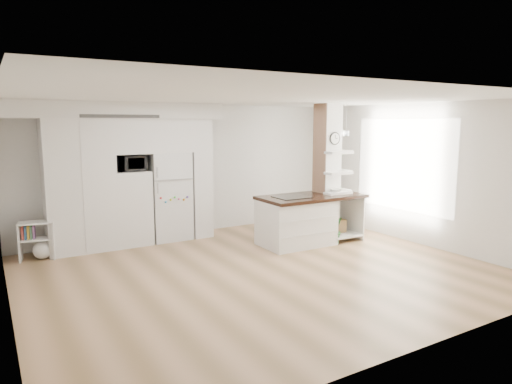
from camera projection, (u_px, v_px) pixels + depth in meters
floor at (261, 271)px, 7.23m from camera, size 7.00×6.00×0.01m
room at (261, 154)px, 6.95m from camera, size 7.04×6.04×2.72m
cabinet_wall at (121, 167)px, 8.53m from camera, size 4.00×0.71×2.70m
refrigerator at (169, 196)px, 9.11m from camera, size 0.78×0.69×1.75m
column at (332, 172)px, 9.19m from camera, size 0.69×0.90×2.70m
window at (403, 165)px, 9.02m from camera, size 0.00×2.40×2.40m
pendant_light at (340, 135)px, 7.90m from camera, size 0.12×0.12×0.10m
kitchen_island at (301, 219)px, 8.78m from camera, size 2.08×1.01×1.50m
bookshelf at (39, 243)px, 7.81m from camera, size 0.61×0.42×0.66m
floor_plant_a at (336, 230)px, 8.83m from camera, size 0.35×0.31×0.52m
floor_plant_b at (322, 214)px, 10.56m from camera, size 0.32×0.32×0.45m
microwave at (131, 163)px, 8.57m from camera, size 0.54×0.37×0.30m
shelf_plant at (337, 162)px, 9.44m from camera, size 0.27×0.23×0.30m
decor_bowl at (336, 190)px, 9.01m from camera, size 0.22×0.22×0.05m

